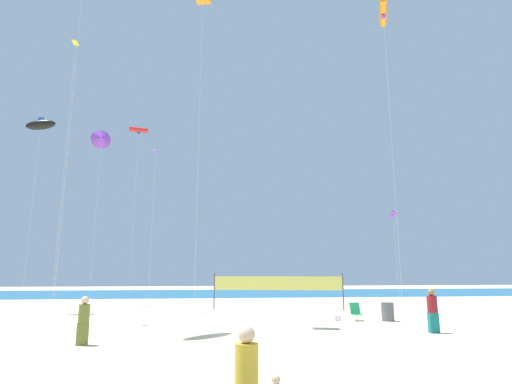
# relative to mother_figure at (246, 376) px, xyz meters

# --- Properties ---
(ground_plane) EXTENTS (120.00, 120.00, 0.00)m
(ground_plane) POSITION_rel_mother_figure_xyz_m (1.77, 10.00, -0.86)
(ground_plane) COLOR beige
(ocean_band) EXTENTS (120.00, 20.00, 0.01)m
(ocean_band) POSITION_rel_mother_figure_xyz_m (1.77, 44.00, -0.86)
(ocean_band) COLOR #1E6B99
(ocean_band) RESTS_ON ground
(mother_figure) EXTENTS (0.37, 0.37, 1.61)m
(mother_figure) POSITION_rel_mother_figure_xyz_m (0.00, 0.00, 0.00)
(mother_figure) COLOR #EA7260
(mother_figure) RESTS_ON ground
(beachgoer_olive_shirt) EXTENTS (0.37, 0.37, 1.63)m
(beachgoer_olive_shirt) POSITION_rel_mother_figure_xyz_m (-4.84, 8.53, 0.01)
(beachgoer_olive_shirt) COLOR olive
(beachgoer_olive_shirt) RESTS_ON ground
(beachgoer_maroon_shirt) EXTENTS (0.41, 0.41, 1.78)m
(beachgoer_maroon_shirt) POSITION_rel_mother_figure_xyz_m (8.64, 9.83, 0.09)
(beachgoer_maroon_shirt) COLOR #19727A
(beachgoer_maroon_shirt) RESTS_ON ground
(folding_beach_chair) EXTENTS (0.52, 0.65, 0.89)m
(folding_beach_chair) POSITION_rel_mother_figure_xyz_m (7.05, 14.50, -0.40)
(folding_beach_chair) COLOR #1E8C4C
(folding_beach_chair) RESTS_ON ground
(trash_barrel) EXTENTS (0.63, 0.63, 0.92)m
(trash_barrel) POSITION_rel_mother_figure_xyz_m (8.59, 14.10, -0.40)
(trash_barrel) COLOR #595960
(trash_barrel) RESTS_ON ground
(volleyball_net) EXTENTS (8.48, 1.86, 2.40)m
(volleyball_net) POSITION_rel_mother_figure_xyz_m (4.05, 20.95, 0.78)
(volleyball_net) COLOR #4C4C51
(volleyball_net) RESTS_ON ground
(beach_handbag) EXTENTS (0.32, 0.16, 0.26)m
(beach_handbag) POSITION_rel_mother_figure_xyz_m (6.05, 14.49, -0.73)
(beach_handbag) COLOR white
(beach_handbag) RESTS_ON ground
(kite_orange_tube) EXTENTS (1.32, 2.31, 16.84)m
(kite_orange_tube) POSITION_rel_mother_figure_xyz_m (8.71, 12.63, 15.71)
(kite_orange_tube) COLOR silver
(kite_orange_tube) RESTS_ON ground
(kite_black_inflatable) EXTENTS (1.99, 0.76, 12.66)m
(kite_black_inflatable) POSITION_rel_mother_figure_xyz_m (-11.97, 20.81, 11.28)
(kite_black_inflatable) COLOR silver
(kite_black_inflatable) RESTS_ON ground
(kite_violet_diamond) EXTENTS (0.43, 0.44, 10.63)m
(kite_violet_diamond) POSITION_rel_mother_figure_xyz_m (-4.28, 20.32, 9.21)
(kite_violet_diamond) COLOR silver
(kite_violet_diamond) RESTS_ON ground
(kite_violet_inflatable) EXTENTS (0.86, 1.45, 7.86)m
(kite_violet_inflatable) POSITION_rel_mother_figure_xyz_m (15.72, 27.78, 6.62)
(kite_violet_inflatable) COLOR silver
(kite_violet_inflatable) RESTS_ON ground
(kite_violet_delta) EXTENTS (1.62, 1.12, 13.82)m
(kite_violet_delta) POSITION_rel_mother_figure_xyz_m (-9.37, 26.02, 12.16)
(kite_violet_delta) COLOR silver
(kite_violet_delta) RESTS_ON ground
(kite_yellow_diamond) EXTENTS (0.52, 0.52, 15.47)m
(kite_yellow_diamond) POSITION_rel_mother_figure_xyz_m (-8.39, 15.61, 13.36)
(kite_yellow_diamond) COLOR silver
(kite_yellow_diamond) RESTS_ON ground
(kite_red_tube) EXTENTS (1.67, 0.78, 15.29)m
(kite_red_tube) POSITION_rel_mother_figure_xyz_m (-7.10, 29.42, 14.14)
(kite_red_tube) COLOR silver
(kite_red_tube) RESTS_ON ground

